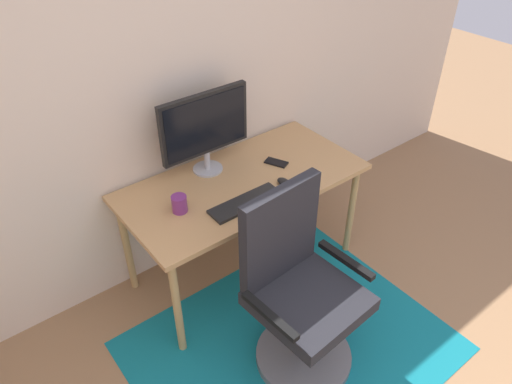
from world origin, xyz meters
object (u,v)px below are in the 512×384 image
(cell_phone, at_px, (276,162))
(office_chair, at_px, (299,298))
(monitor, at_px, (205,126))
(coffee_cup, at_px, (179,204))
(keyboard, at_px, (246,203))
(desk, at_px, (243,189))
(computer_mouse, at_px, (284,182))

(cell_phone, height_order, office_chair, office_chair)
(monitor, distance_m, coffee_cup, 0.49)
(coffee_cup, bearing_deg, cell_phone, 3.56)
(keyboard, relative_size, office_chair, 0.41)
(monitor, xyz_separation_m, coffee_cup, (-0.34, -0.24, -0.25))
(cell_phone, bearing_deg, coffee_cup, 158.62)
(desk, bearing_deg, coffee_cup, -176.53)
(computer_mouse, relative_size, coffee_cup, 1.08)
(keyboard, relative_size, coffee_cup, 4.46)
(desk, bearing_deg, monitor, 115.97)
(computer_mouse, bearing_deg, monitor, 122.94)
(desk, xyz_separation_m, coffee_cup, (-0.44, -0.03, 0.12))
(coffee_cup, distance_m, office_chair, 0.80)
(monitor, bearing_deg, cell_phone, -28.09)
(keyboard, bearing_deg, cell_phone, 28.18)
(computer_mouse, bearing_deg, office_chair, -122.81)
(computer_mouse, bearing_deg, coffee_cup, 165.05)
(monitor, distance_m, computer_mouse, 0.56)
(computer_mouse, xyz_separation_m, office_chair, (-0.33, -0.52, -0.29))
(coffee_cup, xyz_separation_m, office_chair, (0.27, -0.68, -0.32))
(monitor, xyz_separation_m, office_chair, (-0.07, -0.92, -0.57))
(keyboard, distance_m, cell_phone, 0.45)
(desk, distance_m, computer_mouse, 0.26)
(computer_mouse, relative_size, cell_phone, 0.74)
(coffee_cup, bearing_deg, desk, 3.47)
(keyboard, xyz_separation_m, computer_mouse, (0.28, 0.01, 0.01))
(monitor, height_order, coffee_cup, monitor)
(cell_phone, bearing_deg, computer_mouse, -143.43)
(computer_mouse, distance_m, cell_phone, 0.23)
(keyboard, height_order, office_chair, office_chair)
(desk, height_order, office_chair, office_chair)
(desk, distance_m, cell_phone, 0.28)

